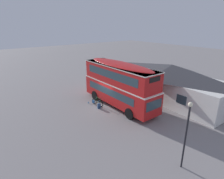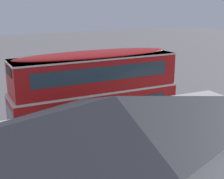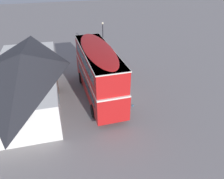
{
  "view_description": "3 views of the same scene",
  "coord_description": "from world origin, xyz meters",
  "px_view_note": "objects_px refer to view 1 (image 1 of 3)",
  "views": [
    {
      "loc": [
        15.41,
        -11.01,
        8.62
      ],
      "look_at": [
        0.98,
        0.12,
        2.17
      ],
      "focal_mm": 30.12,
      "sensor_mm": 36.0,
      "label": 1
    },
    {
      "loc": [
        7.94,
        17.44,
        7.46
      ],
      "look_at": [
        -0.7,
        0.45,
        2.18
      ],
      "focal_mm": 50.95,
      "sensor_mm": 36.0,
      "label": 2
    },
    {
      "loc": [
        -16.17,
        4.99,
        10.81
      ],
      "look_at": [
        -0.89,
        0.48,
        1.49
      ],
      "focal_mm": 34.73,
      "sensor_mm": 36.0,
      "label": 3
    }
  ],
  "objects_px": {
    "double_decker_bus": "(119,83)",
    "touring_bicycle": "(97,102)",
    "backpack_on_ground": "(99,106)",
    "street_lamp": "(187,129)",
    "water_bottle_blue_sports": "(88,102)"
  },
  "relations": [
    {
      "from": "double_decker_bus",
      "to": "street_lamp",
      "type": "bearing_deg",
      "value": -16.64
    },
    {
      "from": "touring_bicycle",
      "to": "backpack_on_ground",
      "type": "relative_size",
      "value": 2.93
    },
    {
      "from": "water_bottle_blue_sports",
      "to": "double_decker_bus",
      "type": "bearing_deg",
      "value": 42.85
    },
    {
      "from": "double_decker_bus",
      "to": "water_bottle_blue_sports",
      "type": "height_order",
      "value": "double_decker_bus"
    },
    {
      "from": "water_bottle_blue_sports",
      "to": "street_lamp",
      "type": "relative_size",
      "value": 0.05
    },
    {
      "from": "double_decker_bus",
      "to": "touring_bicycle",
      "type": "bearing_deg",
      "value": -128.55
    },
    {
      "from": "touring_bicycle",
      "to": "street_lamp",
      "type": "distance_m",
      "value": 11.5
    },
    {
      "from": "water_bottle_blue_sports",
      "to": "touring_bicycle",
      "type": "bearing_deg",
      "value": 24.58
    },
    {
      "from": "double_decker_bus",
      "to": "touring_bicycle",
      "type": "relative_size",
      "value": 5.71
    },
    {
      "from": "water_bottle_blue_sports",
      "to": "street_lamp",
      "type": "xyz_separation_m",
      "value": [
        12.26,
        -0.5,
        2.67
      ]
    },
    {
      "from": "double_decker_bus",
      "to": "water_bottle_blue_sports",
      "type": "distance_m",
      "value": 4.34
    },
    {
      "from": "backpack_on_ground",
      "to": "street_lamp",
      "type": "distance_m",
      "value": 10.72
    },
    {
      "from": "touring_bicycle",
      "to": "backpack_on_ground",
      "type": "height_order",
      "value": "touring_bicycle"
    },
    {
      "from": "backpack_on_ground",
      "to": "street_lamp",
      "type": "bearing_deg",
      "value": -3.94
    },
    {
      "from": "street_lamp",
      "to": "touring_bicycle",
      "type": "bearing_deg",
      "value": 174.97
    }
  ]
}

